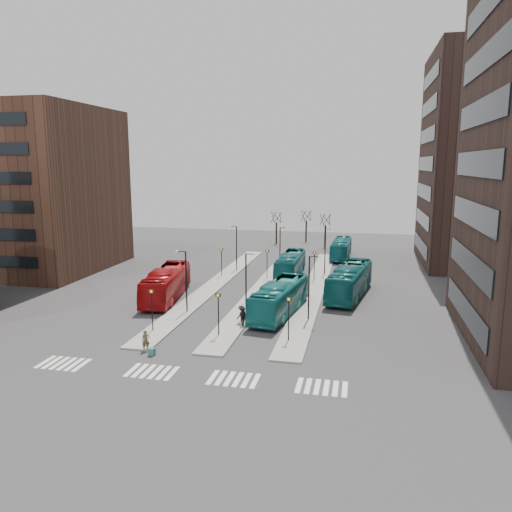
% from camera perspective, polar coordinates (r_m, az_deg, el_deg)
% --- Properties ---
extents(ground, '(160.00, 160.00, 0.00)m').
position_cam_1_polar(ground, '(33.35, -13.04, -15.59)').
color(ground, '#2D2D2F').
rests_on(ground, ground).
extents(island_left, '(2.50, 45.00, 0.15)m').
position_cam_1_polar(island_left, '(61.24, -4.60, -3.16)').
color(island_left, gray).
rests_on(island_left, ground).
extents(island_mid, '(2.50, 45.00, 0.15)m').
position_cam_1_polar(island_mid, '(59.83, 0.92, -3.45)').
color(island_mid, gray).
rests_on(island_mid, ground).
extents(island_right, '(2.50, 45.00, 0.15)m').
position_cam_1_polar(island_right, '(59.01, 6.66, -3.73)').
color(island_right, gray).
rests_on(island_right, ground).
extents(suitcase, '(0.53, 0.46, 0.59)m').
position_cam_1_polar(suitcase, '(39.79, -11.82, -10.67)').
color(suitcase, navy).
rests_on(suitcase, ground).
extents(red_bus, '(4.45, 12.39, 3.38)m').
position_cam_1_polar(red_bus, '(55.07, -10.22, -3.13)').
color(red_bus, '#9D0C0E').
rests_on(red_bus, ground).
extents(teal_bus_a, '(4.36, 12.00, 3.27)m').
position_cam_1_polar(teal_bus_a, '(48.73, 2.74, -4.83)').
color(teal_bus_a, '#156D6D').
rests_on(teal_bus_a, ground).
extents(teal_bus_b, '(2.74, 11.04, 3.06)m').
position_cam_1_polar(teal_bus_b, '(65.17, 3.96, -1.00)').
color(teal_bus_b, '#146066').
rests_on(teal_bus_b, ground).
extents(teal_bus_c, '(4.97, 12.83, 3.49)m').
position_cam_1_polar(teal_bus_c, '(56.20, 10.67, -2.81)').
color(teal_bus_c, '#12595C').
rests_on(teal_bus_c, ground).
extents(teal_bus_d, '(2.95, 10.80, 2.98)m').
position_cam_1_polar(teal_bus_d, '(78.68, 9.69, 0.84)').
color(teal_bus_d, '#15676D').
rests_on(teal_bus_d, ground).
extents(traveller, '(0.73, 0.67, 1.68)m').
position_cam_1_polar(traveller, '(40.64, -12.48, -9.42)').
color(traveller, brown).
rests_on(traveller, ground).
extents(commuter_a, '(0.85, 0.68, 1.66)m').
position_cam_1_polar(commuter_a, '(52.12, -12.27, -4.96)').
color(commuter_a, black).
rests_on(commuter_a, ground).
extents(commuter_b, '(0.50, 1.09, 1.82)m').
position_cam_1_polar(commuter_b, '(45.14, -1.44, -7.04)').
color(commuter_b, black).
rests_on(commuter_b, ground).
extents(commuter_c, '(1.10, 1.33, 1.78)m').
position_cam_1_polar(commuter_c, '(45.97, -1.67, -6.74)').
color(commuter_c, black).
rests_on(commuter_c, ground).
extents(crosswalk_stripes, '(22.35, 2.40, 0.01)m').
position_cam_1_polar(crosswalk_stripes, '(36.07, -7.70, -13.32)').
color(crosswalk_stripes, silver).
rests_on(crosswalk_stripes, ground).
extents(office_block, '(25.00, 20.12, 22.00)m').
position_cam_1_polar(office_block, '(77.16, -25.87, 6.86)').
color(office_block, '#4B2F23').
rests_on(office_block, ground).
extents(tower_far, '(20.12, 20.00, 30.00)m').
position_cam_1_polar(tower_far, '(79.24, 26.18, 9.81)').
color(tower_far, '#32211C').
rests_on(tower_far, ground).
extents(sign_poles, '(12.45, 22.12, 3.65)m').
position_cam_1_polar(sign_poles, '(52.71, -0.97, -2.77)').
color(sign_poles, black).
rests_on(sign_poles, ground).
extents(lamp_posts, '(14.04, 20.24, 6.12)m').
position_cam_1_polar(lamp_posts, '(57.04, 1.17, -0.55)').
color(lamp_posts, black).
rests_on(lamp_posts, ground).
extents(bare_trees, '(10.97, 8.14, 5.90)m').
position_cam_1_polar(bare_trees, '(91.03, 5.32, 3.03)').
color(bare_trees, black).
rests_on(bare_trees, ground).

